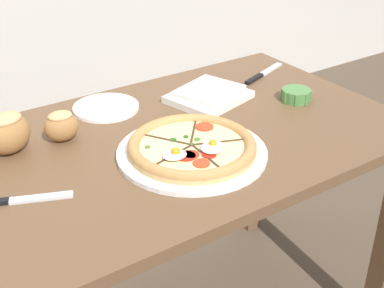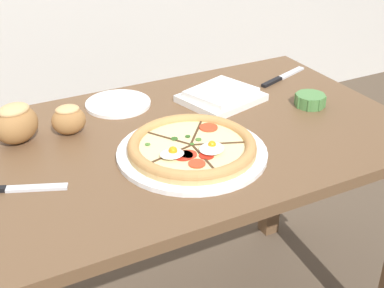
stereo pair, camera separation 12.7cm
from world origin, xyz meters
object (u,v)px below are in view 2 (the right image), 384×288
at_px(napkin_folded, 221,96).
at_px(bread_piece_mid, 16,123).
at_px(ramekin_bowl, 310,100).
at_px(knife_main, 13,189).
at_px(pizza, 192,148).
at_px(dining_table, 187,172).
at_px(knife_spare, 283,77).
at_px(side_saucer, 118,104).
at_px(bread_piece_near, 69,119).

distance_m(napkin_folded, bread_piece_mid, 0.58).
height_order(ramekin_bowl, knife_main, ramekin_bowl).
relative_size(pizza, napkin_folded, 1.45).
xyz_separation_m(dining_table, pizza, (-0.04, -0.11, 0.14)).
height_order(pizza, ramekin_bowl, pizza).
relative_size(knife_main, knife_spare, 1.03).
height_order(dining_table, napkin_folded, napkin_folded).
height_order(napkin_folded, side_saucer, napkin_folded).
xyz_separation_m(dining_table, ramekin_bowl, (0.39, -0.01, 0.14)).
distance_m(pizza, napkin_folded, 0.32).
bearing_deg(knife_spare, side_saucer, 154.98).
bearing_deg(bread_piece_mid, knife_spare, 2.88).
distance_m(pizza, knife_spare, 0.57).
bearing_deg(side_saucer, bread_piece_near, -148.41).
distance_m(dining_table, side_saucer, 0.29).
distance_m(bread_piece_mid, side_saucer, 0.32).
bearing_deg(knife_main, pizza, 16.25).
xyz_separation_m(dining_table, bread_piece_mid, (-0.39, 0.15, 0.17)).
bearing_deg(bread_piece_near, pizza, -47.09).
height_order(napkin_folded, bread_piece_near, bread_piece_near).
bearing_deg(knife_spare, knife_main, 176.15).
height_order(pizza, napkin_folded, pizza).
height_order(bread_piece_near, side_saucer, bread_piece_near).
bearing_deg(side_saucer, pizza, -80.84).
bearing_deg(pizza, knife_main, 173.92).
relative_size(dining_table, napkin_folded, 4.65).
height_order(bread_piece_mid, knife_spare, bread_piece_mid).
bearing_deg(side_saucer, napkin_folded, -21.97).
xyz_separation_m(dining_table, napkin_folded, (0.18, 0.13, 0.13)).
height_order(ramekin_bowl, bread_piece_near, bread_piece_near).
relative_size(bread_piece_mid, knife_main, 0.64).
relative_size(bread_piece_near, bread_piece_mid, 0.68).
xyz_separation_m(ramekin_bowl, bread_piece_mid, (-0.78, 0.17, 0.04)).
distance_m(napkin_folded, bread_piece_near, 0.45).
xyz_separation_m(ramekin_bowl, knife_main, (-0.84, -0.05, -0.01)).
relative_size(dining_table, knife_spare, 5.53).
bearing_deg(ramekin_bowl, bread_piece_mid, 168.04).
distance_m(dining_table, pizza, 0.18).
bearing_deg(bread_piece_near, side_saucer, 31.59).
bearing_deg(dining_table, side_saucer, 111.10).
relative_size(pizza, knife_main, 1.68).
relative_size(knife_main, side_saucer, 1.16).
bearing_deg(knife_main, side_saucer, 63.08).
relative_size(pizza, bread_piece_near, 3.87).
bearing_deg(side_saucer, knife_main, -139.24).
relative_size(bread_piece_mid, side_saucer, 0.74).
relative_size(pizza, side_saucer, 1.94).
relative_size(bread_piece_near, side_saucer, 0.50).
xyz_separation_m(dining_table, bread_piece_near, (-0.27, 0.14, 0.16)).
xyz_separation_m(ramekin_bowl, bread_piece_near, (-0.66, 0.15, 0.02)).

